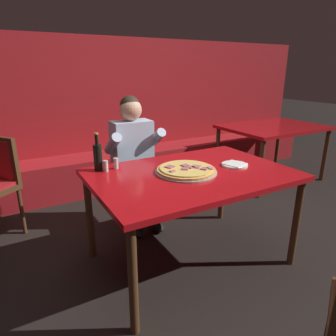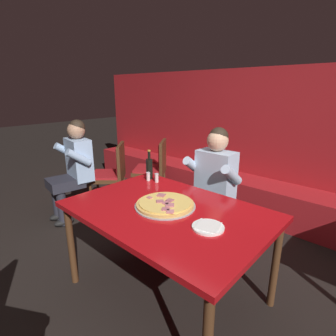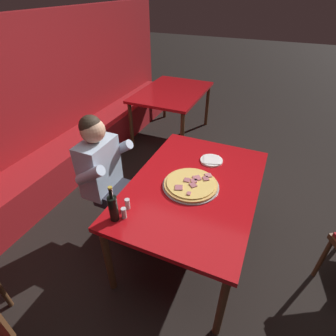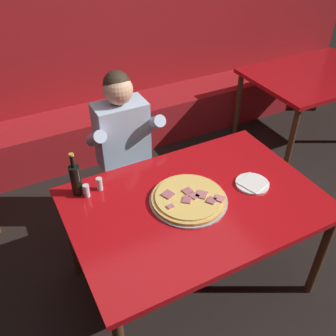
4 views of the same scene
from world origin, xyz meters
name	(u,v)px [view 3 (image 3 of 4)]	position (x,y,z in m)	size (l,w,h in m)	color
ground_plane	(190,243)	(0.00, 0.00, 0.00)	(24.00, 24.00, 0.00)	black
booth_wall_panel	(1,119)	(0.00, 2.18, 0.95)	(6.80, 0.16, 1.90)	#A3191E
booth_bench	(43,180)	(0.00, 1.86, 0.23)	(6.46, 0.48, 0.46)	#A3191E
main_dining_table	(194,190)	(0.00, 0.00, 0.70)	(1.49, 1.02, 0.77)	#4C2D19
pizza	(191,184)	(-0.04, 0.02, 0.78)	(0.47, 0.47, 0.05)	#9E9EA3
plate_white_paper	(211,160)	(0.39, -0.04, 0.78)	(0.21, 0.21, 0.02)	white
beer_bottle	(113,207)	(-0.60, 0.39, 0.88)	(0.07, 0.07, 0.29)	black
shaker_oregano	(124,213)	(-0.56, 0.34, 0.81)	(0.04, 0.04, 0.09)	silver
shaker_parmesan	(128,204)	(-0.47, 0.36, 0.81)	(0.04, 0.04, 0.09)	silver
diner_seated_blue_shirt	(108,176)	(-0.12, 0.78, 0.71)	(0.53, 0.53, 1.27)	black
background_dining_table	(172,96)	(2.05, 1.06, 0.69)	(1.35, 0.95, 0.77)	#4C2D19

